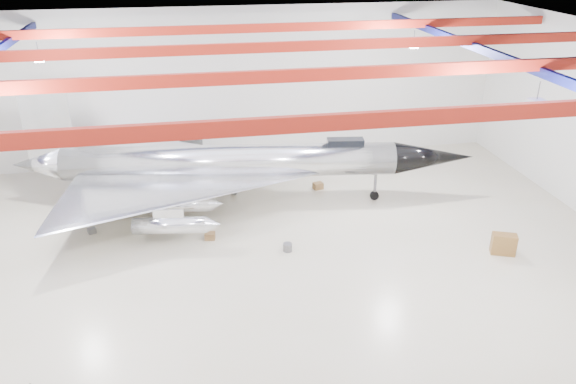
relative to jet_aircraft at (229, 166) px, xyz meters
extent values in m
plane|color=#C1B99A|center=(0.57, -7.52, -2.52)|extent=(40.00, 40.00, 0.00)
plane|color=silver|center=(0.57, 7.48, 2.98)|extent=(40.00, 0.00, 40.00)
plane|color=#0A0F38|center=(0.57, -7.52, 8.48)|extent=(40.00, 40.00, 0.00)
cube|color=maroon|center=(0.57, -16.52, 7.88)|extent=(39.50, 0.25, 0.50)
cube|color=maroon|center=(0.57, -10.52, 7.88)|extent=(39.50, 0.25, 0.50)
cube|color=maroon|center=(0.57, -4.52, 7.88)|extent=(39.50, 0.25, 0.50)
cube|color=maroon|center=(0.57, 1.48, 7.88)|extent=(39.50, 0.25, 0.50)
cube|color=#0C1049|center=(12.57, -7.52, 7.58)|extent=(0.25, 29.50, 0.40)
cube|color=silver|center=(10.57, -13.52, 7.18)|extent=(0.55, 0.55, 0.25)
cube|color=silver|center=(-9.43, -1.52, 7.18)|extent=(0.55, 0.55, 0.25)
cube|color=silver|center=(10.57, -1.52, 7.18)|extent=(0.55, 0.55, 0.25)
cylinder|color=silver|center=(0.06, -0.01, 0.29)|extent=(20.15, 4.72, 2.01)
cone|color=black|center=(12.48, -1.71, 0.29)|extent=(5.24, 2.67, 2.01)
cone|color=silver|center=(-11.37, 1.56, 0.29)|extent=(3.25, 2.40, 2.01)
cube|color=silver|center=(-10.38, 1.43, 2.90)|extent=(2.80, 0.50, 4.51)
cube|color=black|center=(7.01, -0.96, 1.34)|extent=(2.30, 1.10, 0.50)
cylinder|color=silver|center=(-3.68, -5.06, -1.11)|extent=(3.90, 1.41, 0.90)
cylinder|color=silver|center=(-3.34, -2.58, -1.11)|extent=(3.90, 1.41, 0.90)
cylinder|color=silver|center=(-2.52, 3.38, -1.11)|extent=(3.90, 1.41, 0.90)
cylinder|color=silver|center=(-2.17, 5.87, -1.11)|extent=(3.90, 1.41, 0.90)
cylinder|color=#59595B|center=(9.00, -1.24, -1.61)|extent=(0.18, 0.18, 1.81)
cylinder|color=black|center=(9.00, -1.24, -2.24)|extent=(0.59, 0.30, 0.56)
cylinder|color=#59595B|center=(-4.26, -1.95, -1.61)|extent=(0.18, 0.18, 1.81)
cylinder|color=black|center=(-4.26, -1.95, -2.24)|extent=(0.59, 0.30, 0.56)
cylinder|color=#59595B|center=(-3.58, 3.02, -1.61)|extent=(0.18, 0.18, 1.81)
cylinder|color=black|center=(-3.58, 3.02, -2.24)|extent=(0.59, 0.30, 0.56)
cube|color=brown|center=(13.56, -8.80, -1.95)|extent=(1.39, 1.04, 1.14)
cube|color=olive|center=(-2.36, -2.45, -2.35)|extent=(0.52, 0.44, 0.32)
cube|color=#A92810|center=(-2.74, -0.03, -2.35)|extent=(0.54, 0.47, 0.32)
cylinder|color=#59595B|center=(2.42, -6.45, -2.30)|extent=(0.56, 0.56, 0.44)
cube|color=olive|center=(5.86, 1.02, -2.30)|extent=(0.72, 0.63, 0.43)
cube|color=#59595B|center=(-8.12, -2.50, -2.37)|extent=(0.53, 0.48, 0.30)
cube|color=olive|center=(-1.58, -4.41, -2.32)|extent=(0.63, 0.54, 0.39)
cylinder|color=#59595B|center=(0.29, 1.21, -2.35)|extent=(0.40, 0.40, 0.34)
camera|label=1|loc=(-2.31, -31.87, 12.98)|focal=35.00mm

